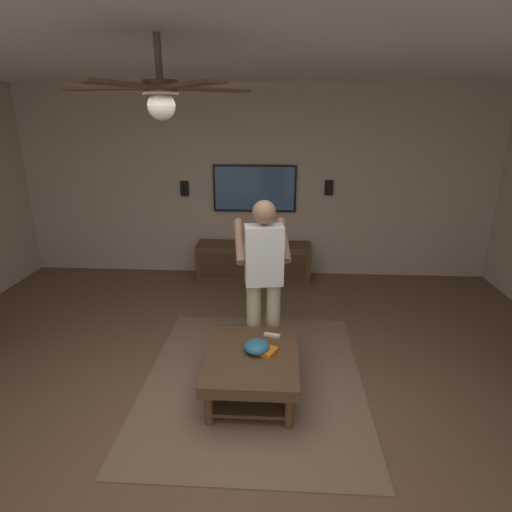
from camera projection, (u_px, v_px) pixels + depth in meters
The scene contains 15 objects.
ground_plane at pixel (230, 421), 3.39m from camera, with size 8.48×8.48×0.00m, color brown.
wall_back_tv at pixel (256, 183), 6.22m from camera, with size 0.10×7.26×2.82m, color #BCA893.
ceiling_slab at pixel (220, 27), 2.46m from camera, with size 7.06×7.26×0.10m, color white.
area_rug at pixel (254, 379), 3.92m from camera, with size 2.44×2.02×0.01m, color #7A604C.
coffee_table at pixel (252, 365), 3.64m from camera, with size 1.00×0.80×0.40m.
media_console at pixel (254, 262), 6.27m from camera, with size 0.45×1.70×0.55m.
tv at pixel (255, 188), 6.15m from camera, with size 0.05×1.23×0.69m.
person_standing at pixel (264, 272), 4.02m from camera, with size 0.59×0.60×1.64m.
bowl at pixel (257, 347), 3.63m from camera, with size 0.23×0.23×0.10m, color teal.
remote_white at pixel (272, 335), 3.90m from camera, with size 0.15×0.04×0.02m, color white.
book at pixel (263, 350), 3.64m from camera, with size 0.22×0.16×0.04m, color orange.
vase_round at pixel (271, 237), 6.18m from camera, with size 0.22×0.22×0.22m, color red.
wall_speaker_left at pixel (329, 188), 6.10m from camera, with size 0.06×0.12×0.22m, color black.
wall_speaker_right at pixel (185, 188), 6.23m from camera, with size 0.06×0.12×0.22m, color black.
ceiling_fan at pixel (160, 93), 2.36m from camera, with size 1.18×1.10×0.46m.
Camera 1 is at (-2.76, -0.38, 2.37)m, focal length 29.07 mm.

